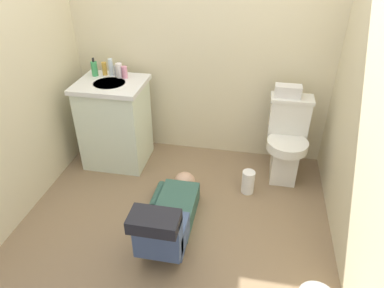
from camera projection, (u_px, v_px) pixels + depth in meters
ground_plane at (177, 217)px, 2.88m from camera, size 2.89×3.08×0.04m
wall_back at (201, 31)px, 3.13m from camera, size 2.55×0.08×2.40m
wall_right at (382, 89)px, 2.03m from camera, size 0.08×2.08×2.40m
toilet at (287, 141)px, 3.14m from camera, size 0.36×0.46×0.75m
vanity_cabinet at (115, 122)px, 3.32m from camera, size 0.60×0.52×0.82m
faucet at (115, 71)px, 3.20m from camera, size 0.02×0.02×0.10m
person_plumber at (169, 216)px, 2.61m from camera, size 0.39×1.06×0.52m
tissue_box at (288, 91)px, 3.00m from camera, size 0.22×0.11×0.10m
soap_dispenser at (94, 69)px, 3.21m from camera, size 0.06×0.06×0.17m
bottle_amber at (105, 69)px, 3.23m from camera, size 0.04×0.04×0.12m
bottle_clear at (111, 67)px, 3.20m from camera, size 0.04×0.04×0.16m
bottle_white at (119, 70)px, 3.17m from camera, size 0.06×0.06×0.13m
bottle_pink at (125, 72)px, 3.17m from camera, size 0.05×0.05×0.11m
paper_towel_roll at (248, 182)px, 3.07m from camera, size 0.11×0.11×0.21m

